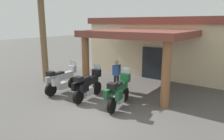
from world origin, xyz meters
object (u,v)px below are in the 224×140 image
at_px(motorcycle_green, 119,92).
at_px(pedestrian, 116,73).
at_px(motorcycle_silver, 62,80).
at_px(palm_tree_roadside, 42,14).
at_px(motorcycle_black, 88,85).
at_px(motel_building, 172,44).

relative_size(motorcycle_green, pedestrian, 1.33).
relative_size(motorcycle_silver, palm_tree_roadside, 0.36).
xyz_separation_m(motorcycle_silver, motorcycle_green, (3.57, -0.04, 0.00)).
xyz_separation_m(pedestrian, palm_tree_roadside, (-4.70, -0.93, 3.23)).
height_order(motorcycle_green, pedestrian, pedestrian).
relative_size(motorcycle_silver, motorcycle_green, 1.00).
xyz_separation_m(motorcycle_black, pedestrian, (0.45, 1.95, 0.26)).
bearing_deg(motorcycle_black, pedestrian, -16.40).
relative_size(motorcycle_black, palm_tree_roadside, 0.36).
bearing_deg(pedestrian, motorcycle_silver, -109.38).
distance_m(motorcycle_silver, pedestrian, 2.97).
height_order(motorcycle_silver, palm_tree_roadside, palm_tree_roadside).
relative_size(motorcycle_silver, pedestrian, 1.33).
height_order(motorcycle_silver, motorcycle_green, same).
height_order(motorcycle_black, motorcycle_green, same).
relative_size(motel_building, pedestrian, 6.99).
bearing_deg(palm_tree_roadside, motel_building, 51.83).
bearing_deg(motel_building, palm_tree_roadside, -125.57).
distance_m(motorcycle_black, motorcycle_green, 1.79).
relative_size(motorcycle_black, motorcycle_green, 1.00).
bearing_deg(motorcycle_black, motorcycle_silver, 86.24).
height_order(motorcycle_black, palm_tree_roadside, palm_tree_roadside).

